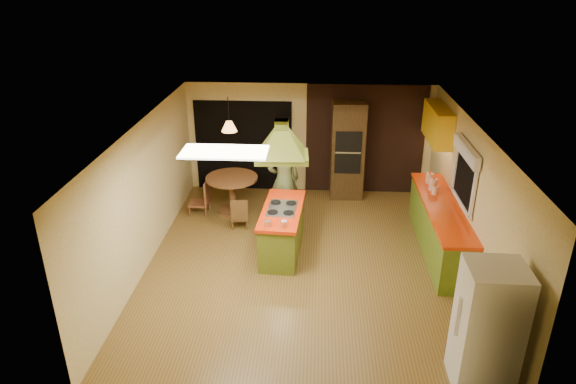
# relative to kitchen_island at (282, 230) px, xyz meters

# --- Properties ---
(ground) EXTENTS (6.50, 6.50, 0.00)m
(ground) POSITION_rel_kitchen_island_xyz_m (0.42, -0.38, -0.44)
(ground) COLOR brown
(ground) RESTS_ON ground
(room_walls) EXTENTS (5.50, 6.50, 6.50)m
(room_walls) POSITION_rel_kitchen_island_xyz_m (0.42, -0.38, 0.81)
(room_walls) COLOR beige
(room_walls) RESTS_ON ground
(ceiling_plane) EXTENTS (6.50, 6.50, 0.00)m
(ceiling_plane) POSITION_rel_kitchen_island_xyz_m (0.42, -0.38, 2.06)
(ceiling_plane) COLOR silver
(ceiling_plane) RESTS_ON room_walls
(brick_panel) EXTENTS (2.64, 0.03, 2.50)m
(brick_panel) POSITION_rel_kitchen_island_xyz_m (1.67, 2.85, 0.81)
(brick_panel) COLOR #381E14
(brick_panel) RESTS_ON ground
(nook_opening) EXTENTS (2.20, 0.03, 2.10)m
(nook_opening) POSITION_rel_kitchen_island_xyz_m (-1.08, 2.85, 0.61)
(nook_opening) COLOR black
(nook_opening) RESTS_ON ground
(right_counter) EXTENTS (0.62, 3.05, 0.92)m
(right_counter) POSITION_rel_kitchen_island_xyz_m (2.87, 0.22, 0.02)
(right_counter) COLOR olive
(right_counter) RESTS_ON ground
(upper_cabinets) EXTENTS (0.34, 1.40, 0.70)m
(upper_cabinets) POSITION_rel_kitchen_island_xyz_m (2.99, 1.82, 1.51)
(upper_cabinets) COLOR yellow
(upper_cabinets) RESTS_ON room_walls
(window_right) EXTENTS (0.12, 1.35, 1.06)m
(window_right) POSITION_rel_kitchen_island_xyz_m (3.11, 0.02, 1.33)
(window_right) COLOR black
(window_right) RESTS_ON room_walls
(fluor_panel) EXTENTS (1.20, 0.60, 0.03)m
(fluor_panel) POSITION_rel_kitchen_island_xyz_m (-0.68, -1.58, 2.05)
(fluor_panel) COLOR white
(fluor_panel) RESTS_ON ceiling_plane
(kitchen_island) EXTENTS (0.80, 1.76, 0.88)m
(kitchen_island) POSITION_rel_kitchen_island_xyz_m (0.00, 0.00, 0.00)
(kitchen_island) COLOR #606D1B
(kitchen_island) RESTS_ON ground
(range_hood) EXTENTS (0.93, 0.69, 0.78)m
(range_hood) POSITION_rel_kitchen_island_xyz_m (0.00, 0.00, 1.82)
(range_hood) COLOR #5B6419
(range_hood) RESTS_ON ceiling_plane
(man) EXTENTS (0.77, 0.64, 1.82)m
(man) POSITION_rel_kitchen_island_xyz_m (-0.05, 1.21, 0.47)
(man) COLOR #556033
(man) RESTS_ON ground
(refrigerator) EXTENTS (0.71, 0.67, 1.70)m
(refrigerator) POSITION_rel_kitchen_island_xyz_m (2.70, -3.11, 0.41)
(refrigerator) COLOR white
(refrigerator) RESTS_ON ground
(wall_oven) EXTENTS (0.74, 0.62, 2.19)m
(wall_oven) POSITION_rel_kitchen_island_xyz_m (1.27, 2.56, 0.65)
(wall_oven) COLOR #4A3317
(wall_oven) RESTS_ON ground
(dining_table) EXTENTS (1.08, 1.08, 0.81)m
(dining_table) POSITION_rel_kitchen_island_xyz_m (-1.17, 1.57, 0.13)
(dining_table) COLOR brown
(dining_table) RESTS_ON ground
(chair_left) EXTENTS (0.42, 0.42, 0.74)m
(chair_left) POSITION_rel_kitchen_island_xyz_m (-1.87, 1.47, -0.07)
(chair_left) COLOR brown
(chair_left) RESTS_ON ground
(chair_near) EXTENTS (0.39, 0.39, 0.65)m
(chair_near) POSITION_rel_kitchen_island_xyz_m (-0.92, 0.92, -0.12)
(chair_near) COLOR brown
(chair_near) RESTS_ON ground
(pendant_lamp) EXTENTS (0.41, 0.41, 0.20)m
(pendant_lamp) POSITION_rel_kitchen_island_xyz_m (-1.17, 1.57, 1.46)
(pendant_lamp) COLOR #FF9E3F
(pendant_lamp) RESTS_ON ceiling_plane
(canister_large) EXTENTS (0.20, 0.20, 0.23)m
(canister_large) POSITION_rel_kitchen_island_xyz_m (2.82, 0.88, 0.59)
(canister_large) COLOR beige
(canister_large) RESTS_ON right_counter
(canister_medium) EXTENTS (0.18, 0.18, 0.20)m
(canister_medium) POSITION_rel_kitchen_island_xyz_m (2.82, 1.22, 0.58)
(canister_medium) COLOR beige
(canister_medium) RESTS_ON right_counter
(canister_small) EXTENTS (0.15, 0.15, 0.16)m
(canister_small) POSITION_rel_kitchen_island_xyz_m (2.82, 0.69, 0.56)
(canister_small) COLOR #F1E1C2
(canister_small) RESTS_ON right_counter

